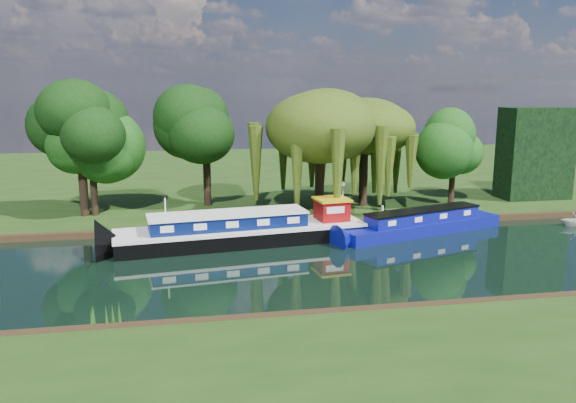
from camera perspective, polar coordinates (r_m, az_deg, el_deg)
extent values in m
plane|color=black|center=(34.27, 9.47, -5.81)|extent=(120.00, 120.00, 0.00)
cube|color=#19320D|center=(66.48, -0.32, 2.89)|extent=(120.00, 52.00, 0.45)
cube|color=black|center=(37.30, -4.69, -3.61)|extent=(16.66, 5.65, 1.09)
cube|color=silver|center=(37.14, -4.70, -2.67)|extent=(16.76, 5.73, 0.20)
cube|color=#071348|center=(36.83, -6.09, -1.95)|extent=(10.37, 3.86, 0.86)
cube|color=silver|center=(36.73, -6.11, -1.21)|extent=(10.58, 4.06, 0.11)
cube|color=maroon|center=(38.80, 4.47, -0.86)|extent=(2.23, 2.23, 1.36)
cube|color=gold|center=(38.64, 4.49, 0.23)|extent=(2.48, 2.48, 0.15)
cylinder|color=silver|center=(36.15, -12.33, -1.33)|extent=(0.09, 0.09, 2.18)
cube|color=navy|center=(40.79, 13.50, -2.67)|extent=(12.94, 6.03, 0.97)
cube|color=navy|center=(40.59, 13.55, -1.45)|extent=(9.09, 4.32, 0.81)
cube|color=black|center=(40.50, 13.58, -0.82)|extent=(9.23, 4.46, 0.11)
cube|color=silver|center=(37.83, 10.54, -2.19)|extent=(0.63, 0.25, 0.34)
cube|color=silver|center=(39.25, 13.12, -1.81)|extent=(0.63, 0.25, 0.34)
cube|color=silver|center=(40.74, 15.52, -1.45)|extent=(0.63, 0.25, 0.34)
cube|color=silver|center=(42.31, 17.74, -1.11)|extent=(0.63, 0.25, 0.34)
imported|color=maroon|center=(39.31, -5.64, -3.47)|extent=(4.15, 3.48, 0.74)
imported|color=silver|center=(46.99, 27.06, -2.22)|extent=(2.39, 2.12, 1.16)
cylinder|color=black|center=(44.10, 3.22, 2.41)|extent=(0.71, 0.71, 5.44)
ellipsoid|color=#2C400D|center=(43.66, 3.28, 7.51)|extent=(7.60, 7.60, 4.91)
cylinder|color=black|center=(46.98, 7.66, 2.48)|extent=(0.68, 0.68, 4.81)
ellipsoid|color=#2C400D|center=(46.57, 7.77, 6.70)|extent=(6.56, 6.56, 4.24)
cylinder|color=black|center=(45.40, -19.19, 2.30)|extent=(0.51, 0.51, 5.84)
ellipsoid|color=#164010|center=(45.11, -19.39, 5.30)|extent=(4.78, 4.78, 4.78)
cylinder|color=black|center=(45.39, -20.19, 3.08)|extent=(0.65, 0.65, 7.17)
ellipsoid|color=black|center=(45.10, -20.44, 6.77)|extent=(5.51, 5.51, 5.51)
cylinder|color=black|center=(47.07, -8.26, 3.79)|extent=(0.66, 0.66, 6.94)
ellipsoid|color=black|center=(46.78, -8.36, 7.24)|extent=(5.55, 5.55, 5.55)
cylinder|color=black|center=(48.77, 16.36, 2.74)|extent=(0.46, 0.46, 5.29)
ellipsoid|color=#164010|center=(48.51, 16.50, 5.26)|extent=(4.23, 4.23, 4.23)
cube|color=black|center=(54.31, 23.81, 4.51)|extent=(6.00, 3.00, 8.00)
cylinder|color=silver|center=(43.75, 5.58, 0.14)|extent=(0.10, 0.10, 2.20)
sphere|color=white|center=(43.52, 5.62, 1.79)|extent=(0.36, 0.36, 0.36)
cylinder|color=silver|center=(40.25, -8.16, -1.78)|extent=(0.16, 0.16, 1.00)
cylinder|color=silver|center=(40.87, 0.27, -1.46)|extent=(0.16, 0.16, 1.00)
cylinder|color=silver|center=(42.66, 9.56, -1.08)|extent=(0.16, 0.16, 1.00)
cylinder|color=silver|center=(45.02, 16.78, -0.76)|extent=(0.16, 0.16, 1.00)
cone|color=#1A4412|center=(25.34, -18.34, -11.20)|extent=(1.20, 1.20, 1.10)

